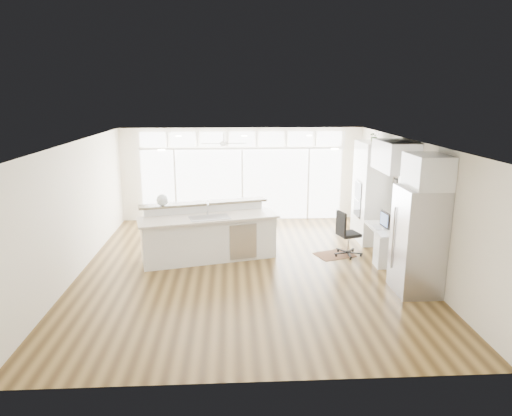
{
  "coord_description": "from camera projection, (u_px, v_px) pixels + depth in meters",
  "views": [
    {
      "loc": [
        -0.31,
        -9.18,
        3.63
      ],
      "look_at": [
        0.22,
        0.6,
        1.18
      ],
      "focal_mm": 32.0,
      "sensor_mm": 36.0,
      "label": 1
    }
  ],
  "objects": [
    {
      "name": "desk_window",
      "position": [
        406.0,
        193.0,
        9.89
      ],
      "size": [
        0.04,
        0.85,
        0.85
      ],
      "primitive_type": "cube",
      "color": "white",
      "rests_on": "wall_right"
    },
    {
      "name": "upper_cabinets",
      "position": [
        395.0,
        156.0,
        9.68
      ],
      "size": [
        0.64,
        1.3,
        0.64
      ],
      "primitive_type": "cube",
      "color": "white",
      "rests_on": "wall_right"
    },
    {
      "name": "ceiling",
      "position": [
        247.0,
        142.0,
        9.14
      ],
      "size": [
        7.0,
        8.0,
        0.02
      ],
      "primitive_type": "cube",
      "color": "white",
      "rests_on": "wall_back"
    },
    {
      "name": "framed_photos",
      "position": [
        395.0,
        193.0,
        10.53
      ],
      "size": [
        0.06,
        0.22,
        0.8
      ],
      "primitive_type": "cube",
      "color": "black",
      "rests_on": "wall_right"
    },
    {
      "name": "wall_front",
      "position": [
        258.0,
        286.0,
        5.59
      ],
      "size": [
        7.0,
        0.04,
        2.7
      ],
      "primitive_type": "cube",
      "color": "white",
      "rests_on": "floor"
    },
    {
      "name": "fridge_cabinet",
      "position": [
        428.0,
        171.0,
        8.09
      ],
      "size": [
        0.64,
        0.9,
        0.6
      ],
      "primitive_type": "cube",
      "color": "white",
      "rests_on": "wall_right"
    },
    {
      "name": "ceiling_fan",
      "position": [
        224.0,
        140.0,
        11.88
      ],
      "size": [
        1.16,
        1.16,
        0.32
      ],
      "primitive_type": "cube",
      "color": "white",
      "rests_on": "ceiling"
    },
    {
      "name": "keyboard",
      "position": [
        377.0,
        228.0,
        10.05
      ],
      "size": [
        0.17,
        0.36,
        0.02
      ],
      "primitive_type": "cube",
      "rotation": [
        0.0,
        0.0,
        -0.12
      ],
      "color": "silver",
      "rests_on": "desk_nook"
    },
    {
      "name": "office_chair",
      "position": [
        349.0,
        234.0,
        10.43
      ],
      "size": [
        0.67,
        0.64,
        1.05
      ],
      "primitive_type": "cube",
      "rotation": [
        0.0,
        0.0,
        0.28
      ],
      "color": "black",
      "rests_on": "floor"
    },
    {
      "name": "wall_right",
      "position": [
        412.0,
        205.0,
        9.65
      ],
      "size": [
        0.04,
        8.0,
        2.7
      ],
      "primitive_type": "cube",
      "color": "white",
      "rests_on": "floor"
    },
    {
      "name": "refrigerator",
      "position": [
        418.0,
        241.0,
        8.41
      ],
      "size": [
        0.76,
        0.9,
        2.0
      ],
      "primitive_type": "cube",
      "color": "#AAAAAF",
      "rests_on": "floor"
    },
    {
      "name": "fishbowl",
      "position": [
        162.0,
        200.0,
        10.11
      ],
      "size": [
        0.3,
        0.3,
        0.26
      ],
      "primitive_type": "sphere",
      "rotation": [
        0.0,
        0.0,
        0.17
      ],
      "color": "silver",
      "rests_on": "kitchen_island"
    },
    {
      "name": "monitor",
      "position": [
        385.0,
        220.0,
        10.01
      ],
      "size": [
        0.11,
        0.47,
        0.38
      ],
      "primitive_type": "cube",
      "rotation": [
        0.0,
        0.0,
        0.07
      ],
      "color": "black",
      "rests_on": "desk_nook"
    },
    {
      "name": "potted_plant",
      "position": [
        374.0,
        138.0,
        11.07
      ],
      "size": [
        0.27,
        0.29,
        0.21
      ],
      "primitive_type": "imported",
      "rotation": [
        0.0,
        0.0,
        0.1
      ],
      "color": "#375C27",
      "rests_on": "oven_cabinet"
    },
    {
      "name": "wall_back",
      "position": [
        242.0,
        174.0,
        13.34
      ],
      "size": [
        7.0,
        0.04,
        2.7
      ],
      "primitive_type": "cube",
      "color": "white",
      "rests_on": "floor"
    },
    {
      "name": "glass_wall",
      "position": [
        242.0,
        185.0,
        13.35
      ],
      "size": [
        5.8,
        0.06,
        2.08
      ],
      "primitive_type": "cube",
      "color": "silver",
      "rests_on": "wall_back"
    },
    {
      "name": "wall_left",
      "position": [
        75.0,
        209.0,
        9.28
      ],
      "size": [
        0.04,
        8.0,
        2.7
      ],
      "primitive_type": "cube",
      "color": "white",
      "rests_on": "floor"
    },
    {
      "name": "floor",
      "position": [
        247.0,
        268.0,
        9.8
      ],
      "size": [
        7.0,
        8.0,
        0.02
      ],
      "primitive_type": "cube",
      "color": "#473115",
      "rests_on": "ground"
    },
    {
      "name": "kitchen_island",
      "position": [
        209.0,
        233.0,
        10.19
      ],
      "size": [
        3.26,
        1.87,
        1.22
      ],
      "primitive_type": "cube",
      "rotation": [
        0.0,
        0.0,
        0.25
      ],
      "color": "white",
      "rests_on": "floor"
    },
    {
      "name": "recessed_lights",
      "position": [
        246.0,
        142.0,
        9.34
      ],
      "size": [
        3.4,
        3.0,
        0.02
      ],
      "primitive_type": "cube",
      "color": "white",
      "rests_on": "ceiling"
    },
    {
      "name": "desk_nook",
      "position": [
        387.0,
        244.0,
        10.16
      ],
      "size": [
        0.72,
        1.3,
        0.76
      ],
      "primitive_type": "cube",
      "color": "white",
      "rests_on": "floor"
    },
    {
      "name": "rug",
      "position": [
        335.0,
        255.0,
        10.59
      ],
      "size": [
        1.0,
        0.87,
        0.01
      ],
      "primitive_type": "cube",
      "rotation": [
        0.0,
        0.0,
        0.35
      ],
      "color": "#3B2013",
      "rests_on": "floor"
    },
    {
      "name": "transom_row",
      "position": [
        242.0,
        139.0,
        13.03
      ],
      "size": [
        5.9,
        0.06,
        0.4
      ],
      "primitive_type": "cube",
      "color": "silver",
      "rests_on": "wall_back"
    },
    {
      "name": "oven_cabinet",
      "position": [
        371.0,
        192.0,
        11.4
      ],
      "size": [
        0.64,
        1.2,
        2.5
      ],
      "primitive_type": "cube",
      "color": "white",
      "rests_on": "floor"
    }
  ]
}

